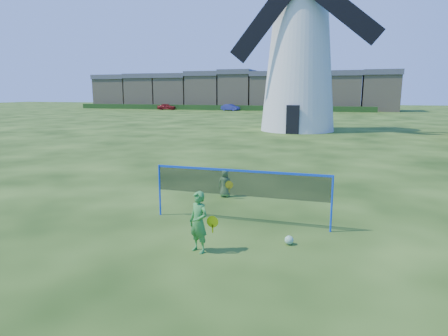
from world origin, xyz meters
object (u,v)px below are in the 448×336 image
Objects in this scene: player_boy at (225,183)px; play_ball at (289,240)px; player_girl at (199,222)px; car_left at (167,107)px; car_right at (231,107)px; windmill at (299,52)px; badminton_net at (240,184)px.

play_ball is at bearing 124.19° from player_boy.
player_girl is 0.39× the size of car_left.
car_left is at bearing 112.04° from car_right.
car_left is (-31.21, 61.26, 0.15)m from player_boy.
play_ball is at bearing -143.06° from car_right.
player_girl is 1.48× the size of player_boy.
windmill is 20.97× the size of player_boy.
windmill reaches higher than play_ball.
car_left is at bearing 140.80° from player_girl.
car_right is (-18.94, 64.42, -0.51)m from badminton_net.
player_girl is at bearing -99.75° from badminton_net.
car_right reaches higher than player_boy.
badminton_net is 1.35× the size of car_left.
car_left is at bearing 130.46° from windmill.
windmill is 28.49m from badminton_net.
play_ball is at bearing -37.81° from badminton_net.
player_girl is 0.38× the size of car_right.
player_boy is at bearing 115.53° from badminton_net.
player_girl reaches higher than car_left.
badminton_net is 3.49× the size of player_girl.
badminton_net is 2.94m from player_boy.
car_left is 0.98× the size of car_right.
windmill is 26.09m from player_boy.
player_boy is at bearing -144.43° from car_right.
windmill is at bearing -149.40° from car_left.
badminton_net is at bearing -144.03° from car_right.
badminton_net is 71.61m from car_left.
windmill reaches higher than player_boy.
windmill is 5.45× the size of car_left.
car_left is (-30.76, 36.07, -6.62)m from windmill.
badminton_net is 67.15m from car_right.
player_boy is 0.25× the size of car_right.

